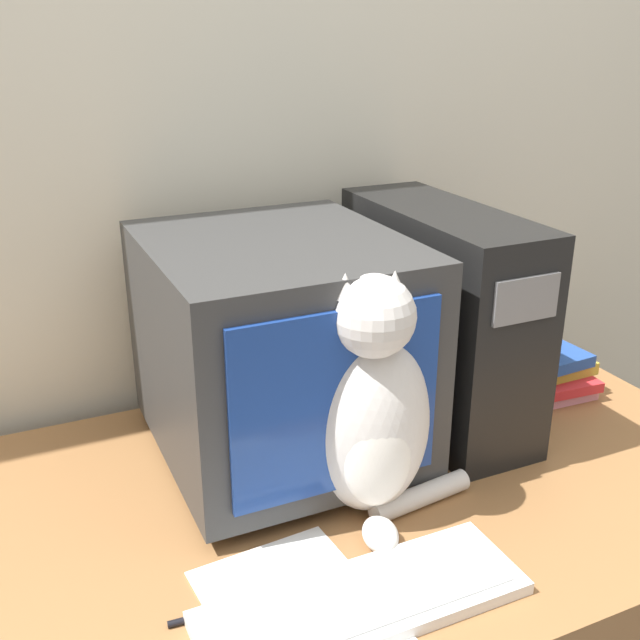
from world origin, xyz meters
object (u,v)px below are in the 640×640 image
keyboard (363,602)px  cat (370,412)px  pen (220,611)px  book_stack (543,368)px  crt_monitor (278,348)px  computer_tower (438,316)px

keyboard → cat: (0.11, 0.19, 0.16)m
cat → pen: bearing=-140.6°
cat → book_stack: size_ratio=1.92×
cat → keyboard: bearing=-103.9°
book_stack → crt_monitor: bearing=-179.2°
computer_tower → pen: size_ratio=3.49×
cat → book_stack: 0.58m
computer_tower → pen: 0.67m
computer_tower → book_stack: bearing=-0.7°
computer_tower → cat: 0.34m
crt_monitor → keyboard: 0.44m
computer_tower → pen: bearing=-147.5°
keyboard → cat: cat is taller
crt_monitor → cat: (0.06, -0.21, -0.03)m
keyboard → computer_tower: bearing=48.1°
book_stack → pen: 0.87m
computer_tower → keyboard: 0.58m
book_stack → computer_tower: bearing=179.3°
crt_monitor → cat: bearing=-73.5°
computer_tower → book_stack: (0.26, -0.00, -0.16)m
crt_monitor → cat: size_ratio=1.17×
crt_monitor → cat: 0.22m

